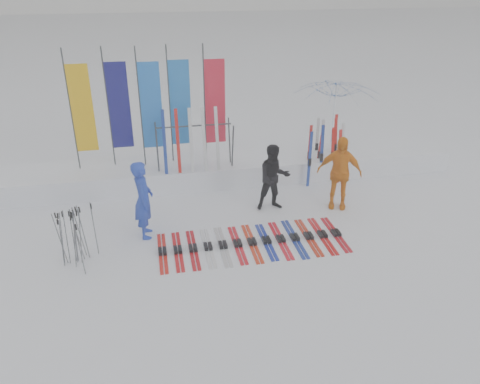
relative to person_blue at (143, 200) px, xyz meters
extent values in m
plane|color=white|center=(1.95, -1.82, -0.91)|extent=(120.00, 120.00, 0.00)
cube|color=white|center=(1.95, 2.78, -0.61)|extent=(14.00, 1.60, 0.60)
imported|color=#1E39B2|center=(0.00, 0.00, 0.00)|extent=(0.44, 0.67, 1.82)
imported|color=black|center=(3.20, 0.72, -0.06)|extent=(0.83, 0.65, 1.70)
imported|color=orange|center=(4.82, 0.50, 0.03)|extent=(1.20, 0.84, 1.89)
imported|color=white|center=(6.11, 4.11, 0.31)|extent=(3.08, 3.12, 2.45)
cube|color=red|center=(0.32, -0.84, -0.88)|extent=(0.17, 1.59, 0.07)
cube|color=red|center=(0.65, -0.84, -0.88)|extent=(0.17, 1.59, 0.07)
cube|color=#AD0D13|center=(0.98, -0.84, -0.88)|extent=(0.17, 1.61, 0.07)
cube|color=silver|center=(1.31, -0.84, -0.88)|extent=(0.17, 1.62, 0.07)
cube|color=#ADAFB4|center=(1.64, -0.84, -0.88)|extent=(0.17, 1.66, 0.07)
cube|color=red|center=(1.97, -0.84, -0.88)|extent=(0.17, 1.59, 0.07)
cube|color=red|center=(2.30, -0.84, -0.88)|extent=(0.17, 1.64, 0.07)
cube|color=#152696|center=(2.63, -0.84, -0.88)|extent=(0.17, 1.56, 0.07)
cube|color=red|center=(2.96, -0.84, -0.88)|extent=(0.17, 1.64, 0.07)
cube|color=navy|center=(3.29, -0.84, -0.88)|extent=(0.17, 1.69, 0.07)
cube|color=#B2220E|center=(3.62, -0.84, -0.88)|extent=(0.17, 1.64, 0.07)
cube|color=red|center=(3.95, -0.84, -0.88)|extent=(0.17, 1.65, 0.07)
cube|color=#AD0D19|center=(4.28, -0.84, -0.88)|extent=(0.17, 1.58, 0.07)
cylinder|color=#595B60|center=(-1.40, -0.95, -0.30)|extent=(0.12, 0.14, 1.21)
cylinder|color=#595B60|center=(-1.70, -0.87, -0.28)|extent=(0.12, 0.15, 1.24)
cylinder|color=#595B60|center=(-1.04, -0.60, -0.28)|extent=(0.04, 0.03, 1.25)
cylinder|color=#595B60|center=(-1.38, -0.72, -0.31)|extent=(0.16, 0.05, 1.19)
cylinder|color=#595B60|center=(-1.65, -0.98, -0.33)|extent=(0.10, 0.15, 1.15)
cylinder|color=#595B60|center=(-1.30, -0.82, -0.30)|extent=(0.11, 0.15, 1.22)
cylinder|color=#595B60|center=(-1.45, -0.81, -0.30)|extent=(0.06, 0.09, 1.23)
cylinder|color=#595B60|center=(-1.67, -0.80, -0.31)|extent=(0.10, 0.05, 1.19)
cylinder|color=#595B60|center=(-1.57, -0.85, -0.28)|extent=(0.06, 0.04, 1.25)
cylinder|color=#595B60|center=(-1.41, -0.76, -0.33)|extent=(0.07, 0.05, 1.15)
cylinder|color=#595B60|center=(-1.27, -0.64, -0.30)|extent=(0.13, 0.12, 1.21)
cylinder|color=#595B60|center=(-1.28, -1.25, -0.34)|extent=(0.09, 0.10, 1.15)
cylinder|color=#595B60|center=(-1.40, -0.85, -0.30)|extent=(0.09, 0.04, 1.22)
cylinder|color=#595B60|center=(-1.34, -0.65, -0.29)|extent=(0.13, 0.12, 1.23)
cylinder|color=#383A3F|center=(-1.69, 2.91, 1.29)|extent=(0.04, 0.04, 3.20)
cube|color=#E7AC0C|center=(-1.40, 2.91, 1.34)|extent=(0.55, 0.03, 2.30)
cylinder|color=#383A3F|center=(-0.75, 3.01, 1.29)|extent=(0.04, 0.04, 3.20)
cube|color=#0D0D5E|center=(-0.46, 3.01, 1.34)|extent=(0.55, 0.03, 2.30)
cylinder|color=#383A3F|center=(0.08, 2.85, 1.29)|extent=(0.04, 0.04, 3.20)
cube|color=blue|center=(0.37, 2.85, 1.34)|extent=(0.55, 0.03, 2.30)
cylinder|color=#383A3F|center=(0.86, 2.97, 1.29)|extent=(0.04, 0.04, 3.20)
cube|color=blue|center=(1.15, 2.97, 1.34)|extent=(0.55, 0.03, 2.30)
cylinder|color=#383A3F|center=(1.79, 2.90, 1.29)|extent=(0.04, 0.04, 3.20)
cube|color=red|center=(2.08, 2.90, 1.34)|extent=(0.55, 0.03, 2.30)
cylinder|color=#383A3F|center=(0.42, 2.13, 0.31)|extent=(0.04, 0.30, 1.23)
cylinder|color=#383A3F|center=(0.42, 2.63, 0.31)|extent=(0.04, 0.30, 1.23)
cylinder|color=#383A3F|center=(2.42, 2.13, 0.31)|extent=(0.04, 0.30, 1.23)
cylinder|color=#383A3F|center=(2.42, 2.63, 0.31)|extent=(0.04, 0.30, 1.23)
cylinder|color=#383A3F|center=(1.42, 2.38, 0.87)|extent=(2.00, 0.04, 0.04)
cube|color=red|center=(4.99, 2.34, -0.12)|extent=(0.09, 0.04, 1.58)
cube|color=red|center=(4.66, 2.29, -0.10)|extent=(0.09, 0.04, 1.62)
cube|color=silver|center=(5.13, 2.96, -0.11)|extent=(0.09, 0.04, 1.60)
cube|color=silver|center=(5.14, 2.61, -0.07)|extent=(0.09, 0.04, 1.68)
cube|color=navy|center=(4.93, 2.02, -0.06)|extent=(0.09, 0.03, 1.70)
cube|color=red|center=(5.61, 2.70, -0.08)|extent=(0.09, 0.04, 1.67)
cube|color=silver|center=(5.69, 2.40, -0.10)|extent=(0.09, 0.03, 1.61)
cube|color=navy|center=(4.52, 1.85, -0.12)|extent=(0.09, 0.05, 1.58)
cube|color=red|center=(5.42, 1.93, -0.13)|extent=(0.09, 0.03, 1.55)
cube|color=red|center=(5.65, 2.93, -0.07)|extent=(0.09, 0.03, 1.68)
cube|color=red|center=(5.35, 2.25, -0.14)|extent=(0.09, 0.02, 1.54)
camera|label=1|loc=(0.29, -9.51, 4.68)|focal=35.00mm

